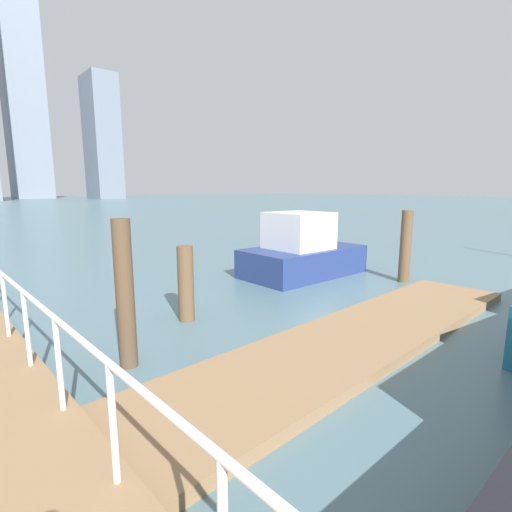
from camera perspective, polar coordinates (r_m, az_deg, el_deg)
The scene contains 10 objects.
ground_plane at distance 14.87m, azimuth -25.75°, elevation -1.74°, with size 300.00×300.00×0.00m, color slate.
floating_dock at distance 7.28m, azimuth 14.75°, elevation -12.00°, with size 10.17×2.00×0.18m, color #93704C.
boardwalk_railing at distance 3.37m, azimuth -21.04°, elevation -18.33°, with size 0.06×28.68×1.08m.
dock_piling_0 at distance 12.20m, azimuth 21.59°, elevation 1.33°, with size 0.33×0.33×2.16m, color brown.
dock_piling_1 at distance 6.21m, azimuth -19.14°, elevation -5.53°, with size 0.28×0.28×2.35m, color brown.
dock_piling_2 at distance 8.16m, azimuth -10.53°, elevation -4.13°, with size 0.34×0.34×1.62m, color brown.
dock_piling_3 at distance 12.02m, azimuth 9.36°, elevation 0.55°, with size 0.26×0.26×1.65m, color #473826.
moored_boat_1 at distance 12.36m, azimuth 6.89°, elevation 0.61°, with size 4.08×2.31×2.06m.
skyline_tower_4 at distance 131.98m, azimuth -31.68°, elevation 20.27°, with size 9.89×9.58×58.74m, color gray.
skyline_tower_5 at distance 117.78m, azimuth -22.18°, elevation 16.10°, with size 7.00×11.32×33.19m, color slate.
Camera 1 is at (-4.18, 6.01, 2.79)m, focal length 26.54 mm.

